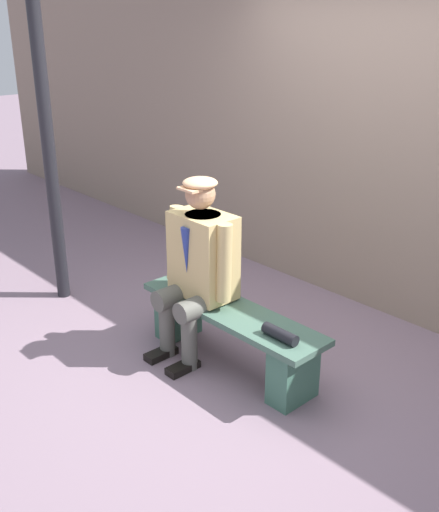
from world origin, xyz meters
TOP-DOWN VIEW (x-y plane):
  - ground_plane at (0.00, 0.00)m, footprint 30.00×30.00m
  - bench at (0.00, 0.00)m, footprint 1.45×0.37m
  - seated_man at (0.27, 0.05)m, footprint 0.61×0.56m
  - rolled_magazine at (-0.49, 0.06)m, footprint 0.25×0.07m
  - stadium_wall at (0.00, -1.57)m, footprint 12.00×0.24m
  - lamp_post at (1.76, 0.30)m, footprint 0.21×0.21m

SIDE VIEW (x-z plane):
  - ground_plane at x=0.00m, z-range 0.00..0.00m
  - bench at x=0.00m, z-range 0.05..0.48m
  - rolled_magazine at x=-0.49m, z-range 0.42..0.50m
  - seated_man at x=0.27m, z-range 0.05..1.33m
  - stadium_wall at x=0.00m, z-range 0.00..2.48m
  - lamp_post at x=1.76m, z-range 0.26..3.65m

